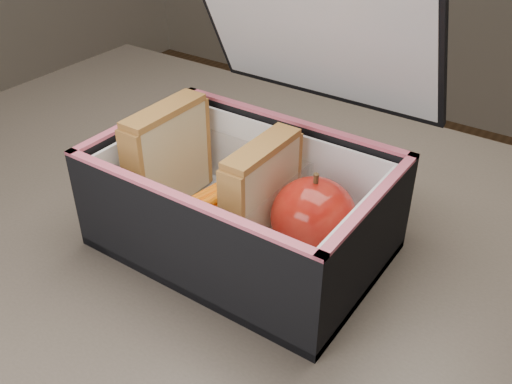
{
  "coord_description": "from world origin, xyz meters",
  "views": [
    {
      "loc": [
        0.24,
        -0.37,
        1.13
      ],
      "look_at": [
        -0.03,
        0.02,
        0.81
      ],
      "focal_mm": 40.0,
      "sensor_mm": 36.0,
      "label": 1
    }
  ],
  "objects": [
    {
      "name": "plastic_tub",
      "position": [
        -0.08,
        0.02,
        0.8
      ],
      "size": [
        0.17,
        0.12,
        0.07
      ],
      "primitive_type": null,
      "color": "white",
      "rests_on": "lunch_bag"
    },
    {
      "name": "carrot_sticks",
      "position": [
        -0.08,
        0.03,
        0.78
      ],
      "size": [
        0.04,
        0.14,
        0.03
      ],
      "color": "orange",
      "rests_on": "plastic_tub"
    },
    {
      "name": "kitchen_table",
      "position": [
        0.0,
        0.0,
        0.66
      ],
      "size": [
        1.2,
        0.8,
        0.75
      ],
      "color": "brown",
      "rests_on": "ground"
    },
    {
      "name": "sandwich_left",
      "position": [
        -0.14,
        0.02,
        0.82
      ],
      "size": [
        0.03,
        0.1,
        0.11
      ],
      "color": "tan",
      "rests_on": "plastic_tub"
    },
    {
      "name": "sandwich_right",
      "position": [
        -0.02,
        0.02,
        0.82
      ],
      "size": [
        0.03,
        0.1,
        0.11
      ],
      "color": "tan",
      "rests_on": "plastic_tub"
    },
    {
      "name": "red_apple",
      "position": [
        0.03,
        0.03,
        0.81
      ],
      "size": [
        0.11,
        0.11,
        0.09
      ],
      "rotation": [
        0.0,
        0.0,
        0.43
      ],
      "color": "#930D0A",
      "rests_on": "paper_napkin"
    },
    {
      "name": "paper_napkin",
      "position": [
        0.04,
        0.02,
        0.77
      ],
      "size": [
        0.1,
        0.1,
        0.01
      ],
      "primitive_type": "cube",
      "rotation": [
        0.0,
        0.0,
        0.29
      ],
      "color": "white",
      "rests_on": "lunch_bag"
    },
    {
      "name": "lunch_bag",
      "position": [
        -0.04,
        0.02,
        0.81
      ],
      "size": [
        0.28,
        0.27,
        0.27
      ],
      "color": "black",
      "rests_on": "kitchen_table"
    }
  ]
}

